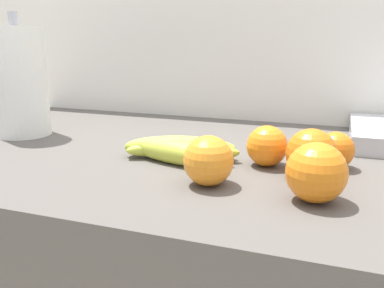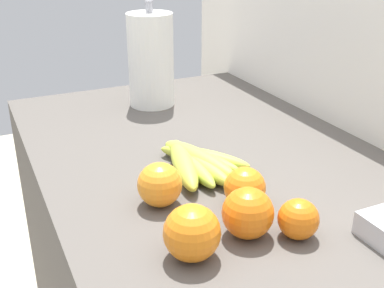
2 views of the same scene
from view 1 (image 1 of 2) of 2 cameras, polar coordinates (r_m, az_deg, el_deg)
name	(u,v)px [view 1 (image 1 of 2)]	position (r m, az deg, el deg)	size (l,w,h in m)	color
wall_back	(315,221)	(1.23, 16.67, -10.12)	(2.10, 0.06, 1.30)	silver
banana_bunch	(178,149)	(0.77, -1.98, -0.76)	(0.22, 0.17, 0.04)	#BCC73F
orange_back_right	(208,161)	(0.63, 2.27, -2.32)	(0.08, 0.08, 0.08)	orange
orange_right	(267,146)	(0.74, 10.31, -0.27)	(0.07, 0.07, 0.07)	orange
orange_far_right	(311,154)	(0.69, 16.04, -1.28)	(0.08, 0.08, 0.08)	orange
orange_center	(336,150)	(0.75, 19.20, -0.80)	(0.06, 0.06, 0.06)	orange
orange_front	(316,173)	(0.59, 16.77, -3.80)	(0.08, 0.08, 0.08)	orange
paper_towel_roll	(20,82)	(1.02, -22.70, 7.92)	(0.12, 0.12, 0.27)	white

